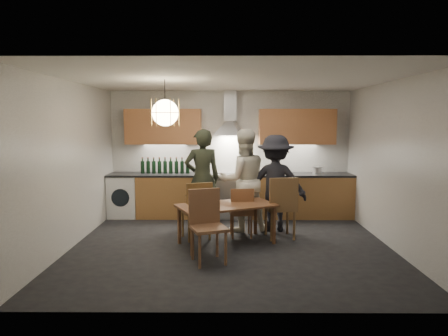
{
  "coord_description": "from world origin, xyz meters",
  "views": [
    {
      "loc": [
        -0.07,
        -6.18,
        1.98
      ],
      "look_at": [
        -0.11,
        0.4,
        1.2
      ],
      "focal_mm": 32.0,
      "sensor_mm": 36.0,
      "label": 1
    }
  ],
  "objects_px": {
    "chair_front": "(207,220)",
    "stock_pot": "(317,171)",
    "wine_bottles": "(165,165)",
    "person_left": "(202,178)",
    "person_mid": "(243,180)",
    "person_right": "(275,183)",
    "chair_back_left": "(198,207)",
    "dining_table": "(227,209)",
    "mixing_bowl": "(277,172)"
  },
  "relations": [
    {
      "from": "dining_table",
      "to": "person_left",
      "type": "height_order",
      "value": "person_left"
    },
    {
      "from": "stock_pot",
      "to": "wine_bottles",
      "type": "bearing_deg",
      "value": 178.85
    },
    {
      "from": "stock_pot",
      "to": "wine_bottles",
      "type": "distance_m",
      "value": 3.13
    },
    {
      "from": "person_mid",
      "to": "mixing_bowl",
      "type": "height_order",
      "value": "person_mid"
    },
    {
      "from": "person_right",
      "to": "mixing_bowl",
      "type": "bearing_deg",
      "value": -92.5
    },
    {
      "from": "person_left",
      "to": "person_mid",
      "type": "relative_size",
      "value": 1.0
    },
    {
      "from": "chair_front",
      "to": "person_mid",
      "type": "distance_m",
      "value": 1.73
    },
    {
      "from": "person_left",
      "to": "wine_bottles",
      "type": "height_order",
      "value": "person_left"
    },
    {
      "from": "mixing_bowl",
      "to": "person_right",
      "type": "bearing_deg",
      "value": -98.86
    },
    {
      "from": "person_right",
      "to": "stock_pot",
      "type": "xyz_separation_m",
      "value": [
        0.98,
        1.01,
        0.1
      ]
    },
    {
      "from": "chair_back_left",
      "to": "mixing_bowl",
      "type": "relative_size",
      "value": 3.13
    },
    {
      "from": "chair_back_left",
      "to": "wine_bottles",
      "type": "relative_size",
      "value": 0.97
    },
    {
      "from": "chair_back_left",
      "to": "chair_front",
      "type": "distance_m",
      "value": 1.0
    },
    {
      "from": "person_left",
      "to": "person_mid",
      "type": "bearing_deg",
      "value": 147.29
    },
    {
      "from": "mixing_bowl",
      "to": "dining_table",
      "type": "bearing_deg",
      "value": -119.63
    },
    {
      "from": "person_left",
      "to": "person_right",
      "type": "height_order",
      "value": "person_left"
    },
    {
      "from": "dining_table",
      "to": "chair_front",
      "type": "bearing_deg",
      "value": -134.13
    },
    {
      "from": "chair_back_left",
      "to": "person_left",
      "type": "relative_size",
      "value": 0.53
    },
    {
      "from": "chair_back_left",
      "to": "chair_front",
      "type": "bearing_deg",
      "value": 78.49
    },
    {
      "from": "person_right",
      "to": "stock_pot",
      "type": "bearing_deg",
      "value": -127.76
    },
    {
      "from": "person_mid",
      "to": "stock_pot",
      "type": "distance_m",
      "value": 1.86
    },
    {
      "from": "person_mid",
      "to": "mixing_bowl",
      "type": "xyz_separation_m",
      "value": [
        0.73,
        0.99,
        0.02
      ]
    },
    {
      "from": "mixing_bowl",
      "to": "chair_front",
      "type": "bearing_deg",
      "value": -116.9
    },
    {
      "from": "dining_table",
      "to": "stock_pot",
      "type": "relative_size",
      "value": 8.82
    },
    {
      "from": "person_right",
      "to": "dining_table",
      "type": "bearing_deg",
      "value": 49.61
    },
    {
      "from": "wine_bottles",
      "to": "chair_back_left",
      "type": "bearing_deg",
      "value": -64.92
    },
    {
      "from": "mixing_bowl",
      "to": "wine_bottles",
      "type": "distance_m",
      "value": 2.31
    },
    {
      "from": "wine_bottles",
      "to": "person_mid",
      "type": "bearing_deg",
      "value": -34.51
    },
    {
      "from": "chair_front",
      "to": "person_right",
      "type": "height_order",
      "value": "person_right"
    },
    {
      "from": "chair_back_left",
      "to": "stock_pot",
      "type": "height_order",
      "value": "stock_pot"
    },
    {
      "from": "dining_table",
      "to": "mixing_bowl",
      "type": "relative_size",
      "value": 5.46
    },
    {
      "from": "chair_back_left",
      "to": "wine_bottles",
      "type": "height_order",
      "value": "wine_bottles"
    },
    {
      "from": "dining_table",
      "to": "chair_back_left",
      "type": "distance_m",
      "value": 0.52
    },
    {
      "from": "dining_table",
      "to": "person_right",
      "type": "height_order",
      "value": "person_right"
    },
    {
      "from": "chair_front",
      "to": "person_mid",
      "type": "xyz_separation_m",
      "value": [
        0.58,
        1.59,
        0.33
      ]
    },
    {
      "from": "dining_table",
      "to": "wine_bottles",
      "type": "distance_m",
      "value": 2.34
    },
    {
      "from": "stock_pot",
      "to": "person_left",
      "type": "bearing_deg",
      "value": -161.55
    },
    {
      "from": "person_mid",
      "to": "stock_pot",
      "type": "bearing_deg",
      "value": -160.55
    },
    {
      "from": "person_mid",
      "to": "wine_bottles",
      "type": "distance_m",
      "value": 1.91
    },
    {
      "from": "chair_front",
      "to": "person_left",
      "type": "xyz_separation_m",
      "value": [
        -0.17,
        1.84,
        0.33
      ]
    },
    {
      "from": "dining_table",
      "to": "person_right",
      "type": "bearing_deg",
      "value": 19.11
    },
    {
      "from": "chair_front",
      "to": "stock_pot",
      "type": "distance_m",
      "value": 3.4
    },
    {
      "from": "chair_front",
      "to": "person_mid",
      "type": "bearing_deg",
      "value": 50.12
    },
    {
      "from": "chair_front",
      "to": "stock_pot",
      "type": "height_order",
      "value": "stock_pot"
    },
    {
      "from": "chair_front",
      "to": "mixing_bowl",
      "type": "distance_m",
      "value": 2.92
    },
    {
      "from": "chair_back_left",
      "to": "wine_bottles",
      "type": "bearing_deg",
      "value": -87.96
    },
    {
      "from": "stock_pot",
      "to": "wine_bottles",
      "type": "relative_size",
      "value": 0.19
    },
    {
      "from": "chair_front",
      "to": "person_right",
      "type": "distance_m",
      "value": 1.99
    },
    {
      "from": "mixing_bowl",
      "to": "stock_pot",
      "type": "bearing_deg",
      "value": 1.86
    },
    {
      "from": "chair_front",
      "to": "wine_bottles",
      "type": "bearing_deg",
      "value": 90.4
    }
  ]
}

